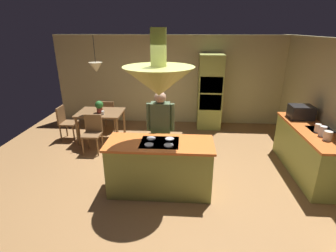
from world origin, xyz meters
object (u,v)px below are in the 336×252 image
chair_at_corner (66,121)px  potted_plant_on_table (99,106)px  kitchen_island (160,167)px  microwave_on_counter (301,112)px  person_at_island (161,128)px  canister_sugar (323,131)px  canister_tea (318,128)px  chair_facing_island (93,131)px  oven_tower (210,92)px  dining_table (101,116)px  cup_on_table (103,113)px  chair_by_back_wall (108,114)px  canister_flour (328,136)px

chair_at_corner → potted_plant_on_table: size_ratio=2.90×
kitchen_island → microwave_on_counter: 3.23m
person_at_island → microwave_on_counter: bearing=14.8°
canister_sugar → microwave_on_counter: bearing=90.0°
canister_tea → microwave_on_counter: size_ratio=0.34×
kitchen_island → microwave_on_counter: microwave_on_counter is taller
chair_facing_island → oven_tower: bearing=32.5°
person_at_island → dining_table: bearing=138.8°
dining_table → canister_sugar: (4.54, -1.63, 0.37)m
oven_tower → cup_on_table: oven_tower is taller
chair_at_corner → canister_sugar: canister_sugar is taller
dining_table → chair_at_corner: 0.95m
dining_table → person_at_island: 2.22m
chair_facing_island → canister_sugar: size_ratio=4.80×
chair_by_back_wall → potted_plant_on_table: (0.01, -0.70, 0.42)m
chair_facing_island → potted_plant_on_table: 0.72m
canister_flour → microwave_on_counter: microwave_on_counter is taller
chair_by_back_wall → canister_tea: 5.03m
canister_flour → canister_tea: (0.00, 0.36, -0.00)m
potted_plant_on_table → canister_tea: size_ratio=1.93×
oven_tower → potted_plant_on_table: size_ratio=6.89×
chair_facing_island → potted_plant_on_table: (0.01, 0.58, 0.42)m
microwave_on_counter → cup_on_table: bearing=173.8°
kitchen_island → canister_tea: bearing=12.9°
dining_table → potted_plant_on_table: bearing=-81.7°
oven_tower → dining_table: 3.05m
canister_flour → microwave_on_counter: bearing=90.0°
kitchen_island → microwave_on_counter: (2.84, 1.41, 0.60)m
chair_at_corner → canister_sugar: 5.74m
kitchen_island → oven_tower: 3.47m
microwave_on_counter → chair_facing_island: bearing=179.5°
chair_facing_island → canister_tea: 4.64m
person_at_island → microwave_on_counter: 2.99m
person_at_island → kitchen_island: bearing=-86.0°
potted_plant_on_table → canister_flour: size_ratio=1.88×
canister_flour → canister_tea: 0.36m
chair_by_back_wall → microwave_on_counter: 4.76m
chair_by_back_wall → cup_on_table: size_ratio=9.67×
microwave_on_counter → chair_by_back_wall: bearing=163.7°
dining_table → canister_sugar: canister_sugar is taller
kitchen_island → cup_on_table: (-1.57, 1.89, 0.33)m
chair_facing_island → canister_sugar: canister_sugar is taller
cup_on_table → chair_at_corner: bearing=168.8°
canister_flour → dining_table: bearing=158.2°
chair_by_back_wall → canister_flour: (4.54, -2.45, 0.51)m
cup_on_table → microwave_on_counter: microwave_on_counter is taller
kitchen_island → chair_by_back_wall: kitchen_island is taller
person_at_island → canister_sugar: bearing=-3.6°
potted_plant_on_table → microwave_on_counter: microwave_on_counter is taller
potted_plant_on_table → oven_tower: bearing=23.3°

